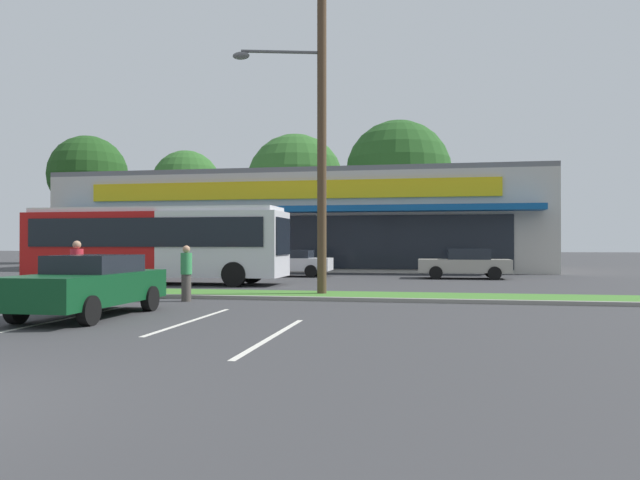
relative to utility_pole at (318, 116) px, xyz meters
The scene contains 18 objects.
grass_median 6.19m from the utility_pole, behind, with size 56.00×2.20×0.12m, color #427A2D.
curb_lip 6.33m from the utility_pole, 149.45° to the right, with size 56.00×0.24×0.12m, color gray.
parking_stripe_1 9.83m from the utility_pole, 125.91° to the right, with size 0.12×4.80×0.01m, color silver.
parking_stripe_2 8.84m from the utility_pole, 104.50° to the right, with size 0.12×4.80×0.01m, color silver.
parking_stripe_3 10.16m from the utility_pole, 85.14° to the right, with size 0.12×4.80×0.01m, color silver.
storefront_building 22.64m from the utility_pole, 102.73° to the left, with size 31.24×13.37×6.31m.
tree_far_left 39.13m from the utility_pole, 131.67° to the left, with size 6.81×6.81×11.16m.
tree_left 34.36m from the utility_pole, 119.85° to the left, with size 5.87×5.87×9.72m.
tree_mid_left 31.55m from the utility_pole, 104.07° to the left, with size 8.21×8.21×10.95m.
tree_mid 28.17m from the utility_pole, 87.73° to the left, with size 8.21×8.21×11.29m.
utility_pole is the anchor object (origin of this frame).
city_bus 10.29m from the utility_pole, 147.98° to the left, with size 11.28×2.71×3.25m.
bus_stop_bench 9.02m from the utility_pole, 163.26° to the right, with size 1.60×0.45×0.95m.
car_0 9.06m from the utility_pole, 125.15° to the right, with size 1.91×4.54×1.45m.
car_1 13.44m from the utility_pole, 65.06° to the left, with size 4.41×1.96×1.47m.
car_3 13.34m from the utility_pole, 107.74° to the left, with size 4.55×1.98×1.38m.
pedestrian_near_bench 6.53m from the utility_pole, 149.11° to the right, with size 0.34×0.34×1.67m.
pedestrian_mid 8.79m from the utility_pole, 154.12° to the right, with size 0.37×0.37×1.81m.
Camera 1 is at (5.81, -5.10, 1.73)m, focal length 33.96 mm.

